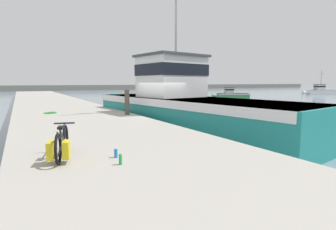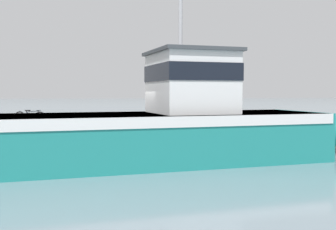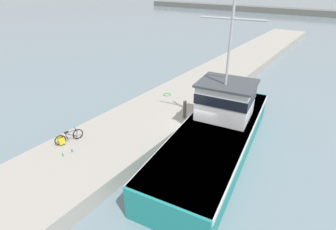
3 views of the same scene
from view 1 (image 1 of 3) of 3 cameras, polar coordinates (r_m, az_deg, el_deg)
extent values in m
plane|color=gray|center=(13.48, -2.37, -3.62)|extent=(320.00, 320.00, 0.00)
cube|color=#A39E93|center=(12.18, -18.30, -2.91)|extent=(5.39, 80.00, 0.93)
cube|color=slate|center=(93.47, -6.96, 6.06)|extent=(180.00, 5.00, 1.62)
cube|color=teal|center=(13.19, 5.04, -0.08)|extent=(5.51, 13.07, 1.73)
cone|color=teal|center=(19.32, -10.21, 2.13)|extent=(1.95, 2.49, 1.64)
cube|color=white|center=(13.13, 5.07, 2.92)|extent=(5.55, 12.83, 0.35)
cube|color=white|center=(14.29, 0.76, 8.22)|extent=(3.33, 2.97, 2.11)
cube|color=black|center=(14.30, 0.76, 9.70)|extent=(3.40, 3.02, 0.59)
cube|color=#3D4247|center=(14.36, 0.77, 12.68)|extent=(3.60, 3.20, 0.12)
cylinder|color=#B2B2B7|center=(14.49, 1.81, 22.27)|extent=(0.14, 0.14, 4.67)
cube|color=silver|center=(62.50, 30.64, 4.27)|extent=(6.66, 3.94, 0.91)
cone|color=silver|center=(60.21, 27.72, 4.37)|extent=(1.42, 1.25, 0.86)
cube|color=white|center=(62.49, 30.66, 4.60)|extent=(6.55, 3.91, 0.18)
cube|color=white|center=(61.98, 30.09, 5.21)|extent=(2.08, 1.81, 1.08)
cube|color=black|center=(61.98, 30.11, 5.38)|extent=(2.12, 1.85, 0.30)
cube|color=#3D4247|center=(61.97, 30.13, 5.76)|extent=(2.24, 1.95, 0.12)
cylinder|color=#B2B2B7|center=(62.14, 30.41, 7.10)|extent=(0.14, 0.14, 2.81)
cylinder|color=#B2B2B7|center=(62.15, 30.45, 7.75)|extent=(0.62, 1.33, 0.10)
cube|color=#337F47|center=(41.77, 13.92, 4.05)|extent=(5.04, 4.23, 0.82)
cone|color=#337F47|center=(41.35, 10.09, 4.12)|extent=(1.14, 1.12, 0.77)
cube|color=beige|center=(41.75, 13.93, 4.50)|extent=(4.99, 4.21, 0.16)
cube|color=beige|center=(41.63, 13.15, 5.20)|extent=(1.89, 1.98, 0.83)
cube|color=black|center=(41.63, 13.15, 5.40)|extent=(1.92, 2.02, 0.23)
cube|color=#3D4247|center=(41.62, 13.17, 5.86)|extent=(2.04, 2.14, 0.12)
torus|color=black|center=(5.50, -22.80, -6.85)|extent=(0.22, 0.61, 0.61)
torus|color=black|center=(6.49, -21.41, -4.70)|extent=(0.22, 0.61, 0.61)
cylinder|color=#232833|center=(5.68, -22.51, -7.13)|extent=(0.13, 0.34, 0.17)
cylinder|color=#232833|center=(5.85, -22.27, -5.08)|extent=(0.07, 0.14, 0.47)
cylinder|color=#232833|center=(5.67, -22.54, -4.75)|extent=(0.16, 0.45, 0.35)
cylinder|color=#232833|center=(6.11, -21.90, -4.64)|extent=(0.21, 0.64, 0.47)
cylinder|color=#232833|center=(6.12, -21.94, -2.43)|extent=(0.18, 0.52, 0.05)
cylinder|color=#232833|center=(6.43, -21.51, -3.41)|extent=(0.06, 0.10, 0.31)
cylinder|color=#232833|center=(6.37, -21.63, -1.66)|extent=(0.43, 0.16, 0.04)
cube|color=black|center=(5.82, -22.36, -2.53)|extent=(0.16, 0.26, 0.05)
cube|color=gold|center=(5.58, -24.14, -7.05)|extent=(0.20, 0.34, 0.34)
cube|color=gold|center=(5.53, -21.26, -7.02)|extent=(0.20, 0.34, 0.34)
cylinder|color=#51473D|center=(12.96, -8.90, 2.75)|extent=(0.23, 0.23, 1.22)
torus|color=green|center=(14.74, -24.21, 0.45)|extent=(0.61, 0.61, 0.05)
cylinder|color=green|center=(5.21, -10.31, -9.50)|extent=(0.06, 0.06, 0.21)
cylinder|color=blue|center=(5.70, -11.28, -8.17)|extent=(0.07, 0.07, 0.19)
camera|label=2|loc=(23.72, 38.32, 5.49)|focal=45.00mm
camera|label=3|loc=(14.37, 69.87, 30.70)|focal=28.00mm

